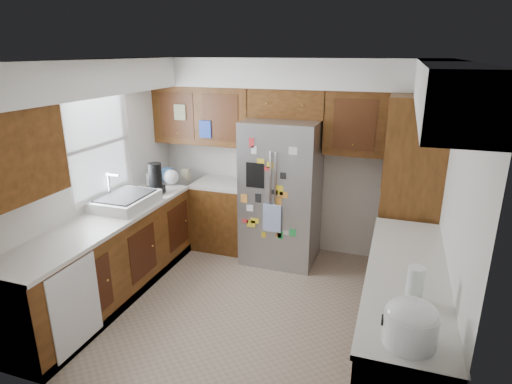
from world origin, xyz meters
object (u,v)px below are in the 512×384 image
fridge (281,192)px  paper_towel (415,284)px  rice_cooker (411,322)px  pantry (410,192)px

fridge → paper_towel: size_ratio=7.03×
rice_cooker → paper_towel: (0.03, 0.50, -0.02)m
fridge → rice_cooker: bearing=-59.9°
fridge → paper_towel: 2.59m
pantry → rice_cooker: bearing=-90.0°
rice_cooker → paper_towel: rice_cooker is taller
fridge → paper_towel: bearing=-53.7°
paper_towel → rice_cooker: bearing=-93.6°
fridge → rice_cooker: 2.99m
pantry → paper_towel: pantry is taller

